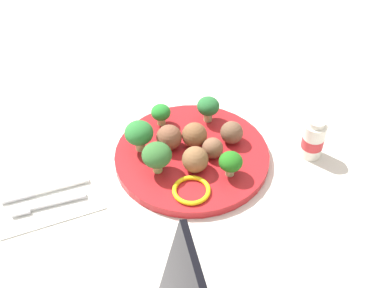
# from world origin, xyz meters

# --- Properties ---
(ground_plane) EXTENTS (4.00, 4.00, 0.00)m
(ground_plane) POSITION_xyz_m (0.00, 0.00, 0.00)
(ground_plane) COLOR silver
(plate) EXTENTS (0.28, 0.28, 0.02)m
(plate) POSITION_xyz_m (0.00, 0.00, 0.01)
(plate) COLOR red
(plate) RESTS_ON ground_plane
(broccoli_floret_front_right) EXTENTS (0.04, 0.04, 0.05)m
(broccoli_floret_front_right) POSITION_xyz_m (-0.04, 0.07, 0.04)
(broccoli_floret_front_right) COLOR #AAC382
(broccoli_floret_front_right) RESTS_ON plate
(broccoli_floret_center) EXTENTS (0.04, 0.04, 0.04)m
(broccoli_floret_center) POSITION_xyz_m (0.03, -0.10, 0.04)
(broccoli_floret_center) COLOR #AAC47D
(broccoli_floret_center) RESTS_ON plate
(broccoli_floret_far_rim) EXTENTS (0.05, 0.05, 0.06)m
(broccoli_floret_far_rim) POSITION_xyz_m (0.07, 0.03, 0.05)
(broccoli_floret_far_rim) COLOR #A1D073
(broccoli_floret_far_rim) RESTS_ON plate
(broccoli_floret_back_left) EXTENTS (0.04, 0.04, 0.05)m
(broccoli_floret_back_left) POSITION_xyz_m (-0.06, -0.08, 0.05)
(broccoli_floret_back_left) COLOR #A4C381
(broccoli_floret_back_left) RESTS_ON plate
(broccoli_floret_front_left) EXTENTS (0.05, 0.05, 0.06)m
(broccoli_floret_front_left) POSITION_xyz_m (0.09, -0.04, 0.05)
(broccoli_floret_front_left) COLOR #ACC37C
(broccoli_floret_front_left) RESTS_ON plate
(meatball_back_left) EXTENTS (0.04, 0.04, 0.04)m
(meatball_back_left) POSITION_xyz_m (-0.03, 0.02, 0.03)
(meatball_back_left) COLOR brown
(meatball_back_left) RESTS_ON plate
(meatball_front_left) EXTENTS (0.04, 0.04, 0.04)m
(meatball_front_left) POSITION_xyz_m (-0.08, -0.01, 0.04)
(meatball_front_left) COLOR brown
(meatball_front_left) RESTS_ON plate
(meatball_front_right) EXTENTS (0.05, 0.05, 0.05)m
(meatball_front_right) POSITION_xyz_m (0.01, 0.04, 0.04)
(meatball_front_right) COLOR brown
(meatball_front_right) RESTS_ON plate
(meatball_far_rim) EXTENTS (0.05, 0.05, 0.05)m
(meatball_far_rim) POSITION_xyz_m (0.03, -0.03, 0.04)
(meatball_far_rim) COLOR brown
(meatball_far_rim) RESTS_ON plate
(meatball_mid_left) EXTENTS (0.05, 0.05, 0.05)m
(meatball_mid_left) POSITION_xyz_m (-0.01, -0.02, 0.04)
(meatball_mid_left) COLOR brown
(meatball_mid_left) RESTS_ON plate
(pepper_ring_front_right) EXTENTS (0.09, 0.09, 0.01)m
(pepper_ring_front_right) POSITION_xyz_m (0.03, 0.09, 0.02)
(pepper_ring_front_right) COLOR yellow
(pepper_ring_front_right) RESTS_ON plate
(napkin) EXTENTS (0.18, 0.13, 0.01)m
(napkin) POSITION_xyz_m (0.26, 0.01, 0.00)
(napkin) COLOR white
(napkin) RESTS_ON ground_plane
(fork) EXTENTS (0.12, 0.02, 0.01)m
(fork) POSITION_xyz_m (0.27, 0.03, 0.01)
(fork) COLOR silver
(fork) RESTS_ON napkin
(knife) EXTENTS (0.15, 0.02, 0.01)m
(knife) POSITION_xyz_m (0.27, -0.00, 0.01)
(knife) COLOR white
(knife) RESTS_ON napkin
(yogurt_bottle) EXTENTS (0.04, 0.04, 0.08)m
(yogurt_bottle) POSITION_xyz_m (-0.21, 0.06, 0.04)
(yogurt_bottle) COLOR white
(yogurt_bottle) RESTS_ON ground_plane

